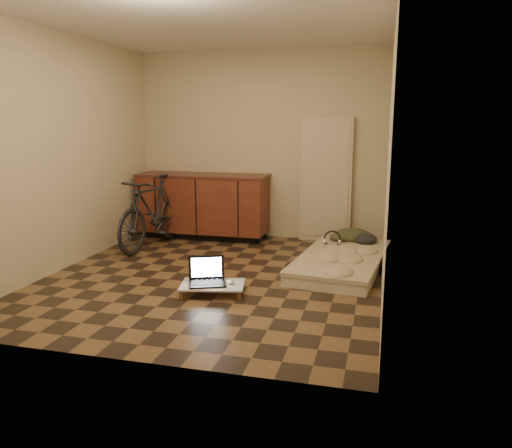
% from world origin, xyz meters
% --- Properties ---
extents(room_shell, '(3.50, 4.00, 2.60)m').
position_xyz_m(room_shell, '(0.00, 0.00, 1.30)').
color(room_shell, brown).
rests_on(room_shell, ground).
extents(cabinets, '(1.84, 0.62, 0.91)m').
position_xyz_m(cabinets, '(-0.75, 1.70, 0.47)').
color(cabinets, black).
rests_on(cabinets, ground).
extents(appliance_panel, '(0.70, 0.10, 1.70)m').
position_xyz_m(appliance_panel, '(0.95, 1.94, 0.85)').
color(appliance_panel, beige).
rests_on(appliance_panel, ground).
extents(bicycle, '(0.64, 1.66, 1.05)m').
position_xyz_m(bicycle, '(-1.20, 1.00, 0.52)').
color(bicycle, black).
rests_on(bicycle, ground).
extents(futon, '(1.09, 1.92, 0.16)m').
position_xyz_m(futon, '(1.30, 0.65, 0.08)').
color(futon, beige).
rests_on(futon, ground).
extents(clothing_pile, '(0.57, 0.49, 0.21)m').
position_xyz_m(clothing_pile, '(1.40, 1.41, 0.26)').
color(clothing_pile, '#343720').
rests_on(clothing_pile, futon).
extents(headphones, '(0.24, 0.22, 0.15)m').
position_xyz_m(headphones, '(1.14, 1.10, 0.23)').
color(headphones, black).
rests_on(headphones, futon).
extents(lap_desk, '(0.67, 0.51, 0.10)m').
position_xyz_m(lap_desk, '(0.16, -0.55, 0.09)').
color(lap_desk, brown).
rests_on(lap_desk, ground).
extents(laptop, '(0.44, 0.42, 0.24)m').
position_xyz_m(laptop, '(0.10, -0.53, 0.15)').
color(laptop, black).
rests_on(laptop, lap_desk).
extents(mouse, '(0.10, 0.12, 0.04)m').
position_xyz_m(mouse, '(0.33, -0.50, 0.12)').
color(mouse, white).
rests_on(mouse, lap_desk).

